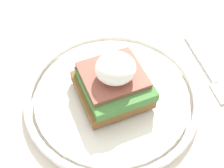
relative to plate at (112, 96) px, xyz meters
The scene contains 4 objects.
dining_table 0.14m from the plate, 132.70° to the right, with size 1.13×0.71×0.78m.
plate is the anchor object (origin of this frame).
sandwich 0.03m from the plate, 141.01° to the left, with size 0.09×0.09×0.07m.
fork 0.15m from the plate, behind, with size 0.03×0.14×0.00m.
Camera 1 is at (0.13, 0.26, 1.13)m, focal length 50.00 mm.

